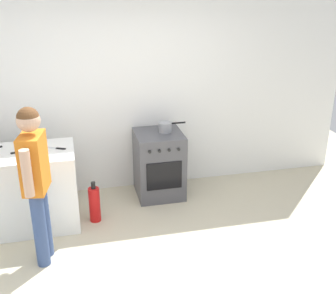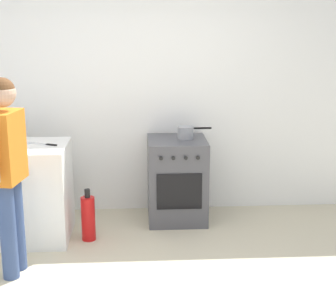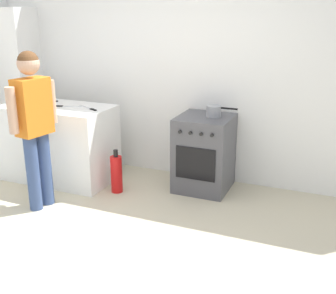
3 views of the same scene
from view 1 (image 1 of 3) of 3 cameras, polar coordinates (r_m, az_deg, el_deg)
ground_plane at (r=4.26m, az=-1.34°, el=-16.65°), size 8.00×8.00×0.00m
back_wall at (r=5.42m, az=-5.77°, el=7.37°), size 6.00×0.10×2.60m
counter_unit at (r=5.02m, az=-19.69°, el=-5.50°), size 1.30×0.70×0.90m
oven_left at (r=5.42m, az=-1.22°, el=-2.33°), size 0.59×0.62×0.85m
pot at (r=5.29m, az=-0.37°, el=2.71°), size 0.35×0.17×0.12m
knife_bread at (r=4.83m, az=-15.43°, el=-0.12°), size 0.33×0.18×0.01m
knife_carving at (r=4.84m, az=-18.81°, el=-0.50°), size 0.32×0.13×0.01m
person at (r=4.12m, az=-17.54°, el=-3.52°), size 0.26×0.56×1.60m
fire_extinguisher at (r=5.00m, az=-9.91°, el=-7.62°), size 0.13×0.13×0.50m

